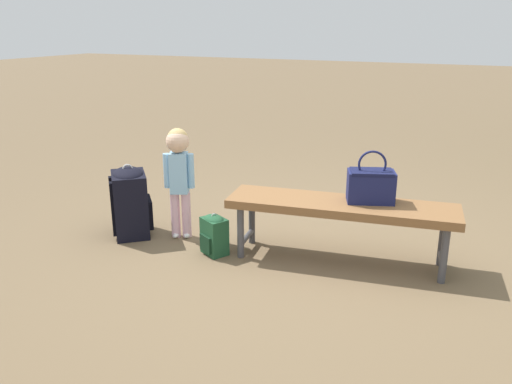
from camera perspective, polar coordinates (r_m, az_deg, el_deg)
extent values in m
plane|color=brown|center=(3.97, 4.43, -6.62)|extent=(40.00, 40.00, 0.00)
cube|color=brown|center=(3.72, 9.26, -1.52)|extent=(1.64, 0.63, 0.06)
cylinder|color=#47474C|center=(3.82, -1.68, -4.39)|extent=(0.05, 0.05, 0.39)
cylinder|color=#47474C|center=(4.07, -0.45, -2.96)|extent=(0.05, 0.05, 0.39)
cylinder|color=#47474C|center=(3.66, 19.74, -6.52)|extent=(0.05, 0.05, 0.39)
cylinder|color=#47474C|center=(3.92, 19.58, -4.87)|extent=(0.05, 0.05, 0.39)
cylinder|color=#47474C|center=(3.98, -1.04, -4.92)|extent=(0.08, 0.28, 0.04)
cylinder|color=#47474C|center=(3.83, 19.51, -6.97)|extent=(0.08, 0.28, 0.04)
cube|color=#191E4C|center=(3.73, 12.35, 0.57)|extent=(0.36, 0.28, 0.22)
cube|color=#131639|center=(3.70, 12.46, 2.12)|extent=(0.33, 0.27, 0.02)
torus|color=#191E4C|center=(3.68, 12.52, 2.95)|extent=(0.19, 0.08, 0.20)
cylinder|color=#E5B2C6|center=(4.22, -7.56, -2.46)|extent=(0.07, 0.07, 0.37)
cylinder|color=#E5B2C6|center=(4.23, -8.74, -2.44)|extent=(0.07, 0.07, 0.37)
ellipsoid|color=white|center=(4.26, -7.52, -4.65)|extent=(0.08, 0.10, 0.04)
ellipsoid|color=white|center=(4.28, -8.68, -4.62)|extent=(0.08, 0.10, 0.04)
cube|color=#8CBFE5|center=(4.12, -8.36, 2.08)|extent=(0.17, 0.16, 0.32)
cylinder|color=#8CBFE5|center=(4.10, -7.10, 2.29)|extent=(0.05, 0.05, 0.27)
cylinder|color=#8CBFE5|center=(4.13, -9.64, 2.29)|extent=(0.05, 0.05, 0.27)
sphere|color=beige|center=(4.06, -8.52, 5.46)|extent=(0.18, 0.18, 0.18)
sphere|color=tan|center=(4.06, -8.51, 5.73)|extent=(0.16, 0.16, 0.16)
cube|color=black|center=(4.32, -13.49, -1.32)|extent=(0.42, 0.43, 0.51)
ellipsoid|color=black|center=(4.25, -13.72, 1.81)|extent=(0.40, 0.41, 0.12)
cube|color=black|center=(4.36, -11.50, -2.10)|extent=(0.19, 0.21, 0.23)
cube|color=black|center=(4.39, -15.37, -1.15)|extent=(0.06, 0.06, 0.44)
cube|color=black|center=(4.25, -15.30, -1.82)|extent=(0.06, 0.06, 0.44)
torus|color=#B2B2B7|center=(4.24, -13.77, 2.41)|extent=(0.07, 0.07, 0.08)
cube|color=#1E4C2D|center=(3.91, -4.54, -4.80)|extent=(0.23, 0.21, 0.28)
ellipsoid|color=#1E4C2D|center=(3.86, -4.58, -2.98)|extent=(0.22, 0.20, 0.06)
cube|color=#13311D|center=(3.89, -5.51, -5.63)|extent=(0.13, 0.08, 0.13)
cube|color=#13311D|center=(3.91, -3.26, -4.75)|extent=(0.03, 0.03, 0.24)
cube|color=#13311D|center=(3.98, -3.94, -4.36)|extent=(0.03, 0.03, 0.24)
torus|color=#B2B2B7|center=(3.85, -4.59, -2.63)|extent=(0.03, 0.04, 0.05)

